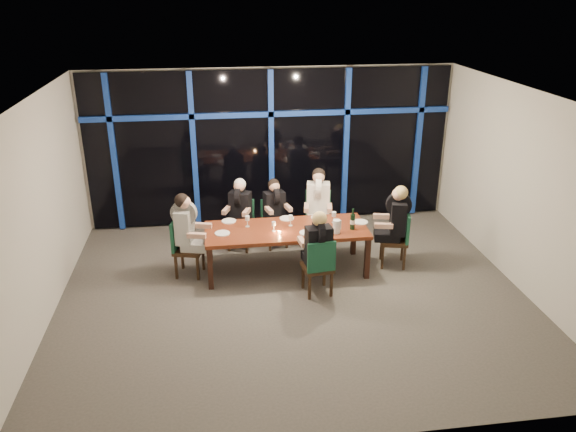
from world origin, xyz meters
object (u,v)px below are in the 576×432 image
Objects in this scene: chair_far_mid at (274,220)px; diner_near_mid at (318,240)px; water_pitcher at (337,226)px; diner_end_left at (187,223)px; chair_far_left at (242,221)px; diner_far_mid at (275,203)px; wine_bottle at (353,221)px; chair_end_right at (399,236)px; diner_far_left at (240,204)px; diner_far_right at (318,196)px; diner_end_right at (396,214)px; chair_end_left at (183,244)px; chair_far_right at (318,215)px; chair_near_mid at (319,264)px; dining_table at (286,232)px.

diner_near_mid reaches higher than chair_far_mid.
diner_end_left is at bearing -168.80° from water_pitcher.
chair_far_left is 0.68m from diner_far_mid.
diner_near_mid reaches higher than wine_bottle.
diner_end_left is at bearing -112.12° from chair_far_left.
chair_end_right is 1.11× the size of diner_far_left.
diner_far_right is 1.01× the size of diner_end_right.
diner_far_right reaches higher than diner_far_mid.
diner_far_mid is at bearing -104.44° from chair_end_right.
diner_far_right reaches higher than water_pitcher.
diner_far_mid is at bearing -47.66° from chair_end_left.
chair_far_left is at bearing 145.27° from wine_bottle.
chair_end_right is 1.06× the size of diner_near_mid.
chair_far_right is at bearing 112.05° from water_pitcher.
chair_end_left is 2.24m from chair_near_mid.
water_pitcher is (-1.04, -0.23, -0.05)m from diner_end_right.
chair_near_mid reaches higher than chair_far_mid.
chair_near_mid is 0.98× the size of diner_far_right.
wine_bottle reaches higher than chair_end_left.
wine_bottle is 0.30m from water_pitcher.
water_pitcher is at bearing -70.73° from chair_far_mid.
chair_far_left is 1.37m from diner_end_left.
diner_far_left is (-0.69, 0.94, 0.16)m from dining_table.
chair_end_right reaches higher than chair_far_mid.
chair_far_mid is at bearing -43.57° from diner_end_left.
diner_near_mid is at bearing -51.51° from chair_end_right.
chair_far_right is 1.03× the size of diner_far_right.
chair_far_left is 2.11m from diner_near_mid.
chair_end_right is 1.70m from chair_near_mid.
chair_far_left is 1.95m from water_pitcher.
chair_far_left is at bearing 166.65° from chair_far_mid.
chair_far_left is at bearing -169.46° from chair_far_right.
chair_end_right is at bearing -0.98° from chair_far_left.
dining_table is 2.80× the size of diner_end_left.
chair_far_mid is 0.35m from diner_far_mid.
dining_table is 2.73× the size of chair_end_left.
diner_far_right is at bearing -106.96° from chair_near_mid.
diner_end_right reaches higher than chair_near_mid.
chair_end_left is 1.14× the size of diner_far_mid.
diner_end_left is at bearing -79.05° from diner_end_right.
water_pitcher is (0.85, -1.30, 0.38)m from chair_far_mid.
diner_far_left is 2.06m from wine_bottle.
diner_end_left is 2.12m from diner_near_mid.
diner_far_left reaches higher than diner_far_mid.
diner_far_left is at bearing -98.39° from chair_end_right.
chair_far_left is 2.71m from diner_end_right.
chair_far_mid is at bearing 29.32° from diner_far_left.
diner_end_left reaches higher than diner_far_left.
chair_far_left is 2.76m from chair_end_right.
diner_end_left reaches higher than chair_far_right.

